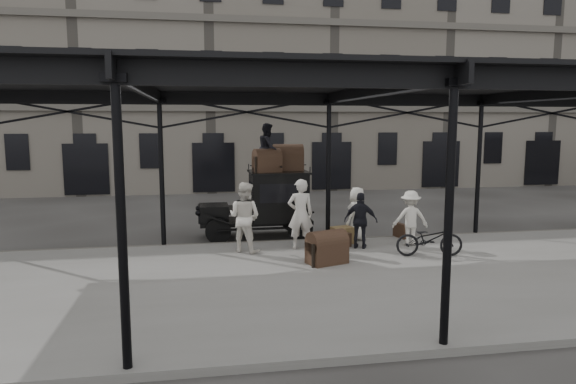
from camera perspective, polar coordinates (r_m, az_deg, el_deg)
The scene contains 18 objects.
ground at distance 14.32m, azimuth 6.39°, elevation -7.49°, with size 120.00×120.00×0.00m, color #383533.
platform at distance 12.47m, azimuth 8.96°, elevation -9.50°, with size 28.00×8.00×0.15m, color slate.
canopy at distance 12.21m, azimuth 8.99°, elevation 11.63°, with size 22.50×9.00×4.74m.
building_frontage at distance 31.67m, azimuth -2.69°, elevation 13.62°, with size 64.00×8.00×14.00m, color slate.
taxi at distance 16.77m, azimuth -2.15°, elevation -1.00°, with size 3.65×1.55×2.18m.
porter_left at distance 14.63m, azimuth 1.39°, elevation -2.46°, with size 0.74×0.48×2.02m, color beige.
porter_midleft at distance 14.37m, azimuth -4.85°, elevation -2.79°, with size 0.95×0.74×1.96m, color silver.
porter_centre at distance 15.87m, azimuth 7.66°, elevation -2.42°, with size 0.80×0.52×1.64m, color silver.
porter_official at distance 14.87m, azimuth 8.09°, elevation -3.16°, with size 0.95×0.39×1.62m, color black.
porter_right at distance 15.51m, azimuth 13.44°, elevation -2.84°, with size 1.05×0.60×1.62m, color silver.
bicycle at distance 14.45m, azimuth 15.43°, elevation -5.05°, with size 0.63×1.80×0.94m, color black.
porter_roof at distance 16.49m, azimuth -2.24°, elevation 4.97°, with size 0.75×0.59×1.55m, color black.
steamer_trunk_roof_near at distance 16.37m, azimuth -2.34°, elevation 3.32°, with size 0.85×0.52×0.62m, color #3F281D, non-canonical shape.
steamer_trunk_roof_far at distance 16.92m, azimuth -0.01°, elevation 3.64°, with size 0.98×0.60×0.72m, color #3F281D, non-canonical shape.
steamer_trunk_platform at distance 13.29m, azimuth 4.35°, elevation -6.40°, with size 0.98×0.60×0.72m, color #3F281D, non-canonical shape.
wicker_hamper at distance 15.49m, azimuth 6.04°, elevation -4.80°, with size 0.60×0.45×0.50m, color olive.
suitcase_upright at distance 16.56m, azimuth 12.37°, elevation -4.20°, with size 0.15×0.60×0.45m, color #3F281D.
suitcase_flat at distance 15.00m, azimuth 6.03°, elevation -5.40°, with size 0.60×0.15×0.40m, color #3F281D.
Camera 1 is at (-3.86, -13.27, 3.75)m, focal length 32.00 mm.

